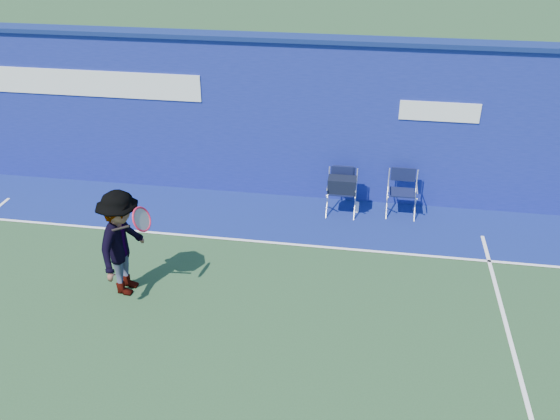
% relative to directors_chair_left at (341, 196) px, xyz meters
% --- Properties ---
extents(ground, '(80.00, 80.00, 0.00)m').
position_rel_directors_chair_left_xyz_m(ground, '(-1.98, -4.45, -0.37)').
color(ground, '#244425').
rests_on(ground, ground).
extents(stadium_wall, '(24.00, 0.50, 3.08)m').
position_rel_directors_chair_left_xyz_m(stadium_wall, '(-1.99, 0.75, 1.18)').
color(stadium_wall, navy).
rests_on(stadium_wall, ground).
extents(out_of_bounds_strip, '(24.00, 1.80, 0.01)m').
position_rel_directors_chair_left_xyz_m(out_of_bounds_strip, '(-1.98, -0.35, -0.37)').
color(out_of_bounds_strip, navy).
rests_on(out_of_bounds_strip, ground).
extents(court_lines, '(24.00, 12.00, 0.01)m').
position_rel_directors_chair_left_xyz_m(court_lines, '(-1.98, -3.85, -0.36)').
color(court_lines, white).
rests_on(court_lines, out_of_bounds_strip).
extents(directors_chair_left, '(0.52, 0.48, 0.87)m').
position_rel_directors_chair_left_xyz_m(directors_chair_left, '(0.00, 0.00, 0.00)').
color(directors_chair_left, silver).
rests_on(directors_chair_left, ground).
extents(directors_chair_right, '(0.51, 0.46, 0.86)m').
position_rel_directors_chair_left_xyz_m(directors_chair_right, '(1.10, 0.14, -0.10)').
color(directors_chair_right, silver).
rests_on(directors_chair_right, ground).
extents(water_bottle, '(0.07, 0.07, 0.21)m').
position_rel_directors_chair_left_xyz_m(water_bottle, '(0.30, 0.09, -0.27)').
color(water_bottle, white).
rests_on(water_bottle, ground).
extents(tennis_player, '(0.87, 1.12, 1.67)m').
position_rel_directors_chair_left_xyz_m(tennis_player, '(-3.01, -2.91, 0.46)').
color(tennis_player, '#EA4738').
rests_on(tennis_player, ground).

